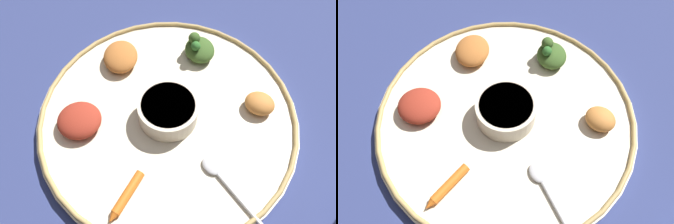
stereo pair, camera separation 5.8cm
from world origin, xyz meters
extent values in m
plane|color=navy|center=(0.00, 0.00, 0.00)|extent=(2.40, 2.40, 0.00)
cylinder|color=beige|center=(0.00, 0.00, 0.01)|extent=(0.44, 0.44, 0.02)
torus|color=tan|center=(0.00, 0.00, 0.02)|extent=(0.44, 0.44, 0.01)
cylinder|color=beige|center=(0.00, 0.00, 0.04)|extent=(0.10, 0.10, 0.04)
cylinder|color=maroon|center=(0.00, 0.00, 0.05)|extent=(0.09, 0.09, 0.01)
ellipsoid|color=silver|center=(0.09, -0.07, 0.02)|extent=(0.04, 0.04, 0.01)
ellipsoid|color=#385623|center=(0.02, 0.15, 0.03)|extent=(0.08, 0.08, 0.03)
sphere|color=#385623|center=(0.01, 0.15, 0.05)|extent=(0.02, 0.02, 0.02)
sphere|color=#2D6628|center=(0.01, 0.13, 0.05)|extent=(0.02, 0.02, 0.02)
cylinder|color=orange|center=(-0.02, -0.15, 0.02)|extent=(0.03, 0.07, 0.01)
cone|color=orange|center=(-0.03, -0.19, 0.02)|extent=(0.02, 0.02, 0.01)
ellipsoid|color=maroon|center=(-0.14, -0.05, 0.03)|extent=(0.09, 0.09, 0.03)
ellipsoid|color=#B2662D|center=(-0.12, 0.09, 0.03)|extent=(0.08, 0.09, 0.03)
ellipsoid|color=#C67A38|center=(0.14, 0.06, 0.03)|extent=(0.06, 0.05, 0.03)
camera|label=1|loc=(0.08, -0.29, 0.53)|focal=37.27mm
camera|label=2|loc=(0.13, -0.27, 0.53)|focal=37.27mm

